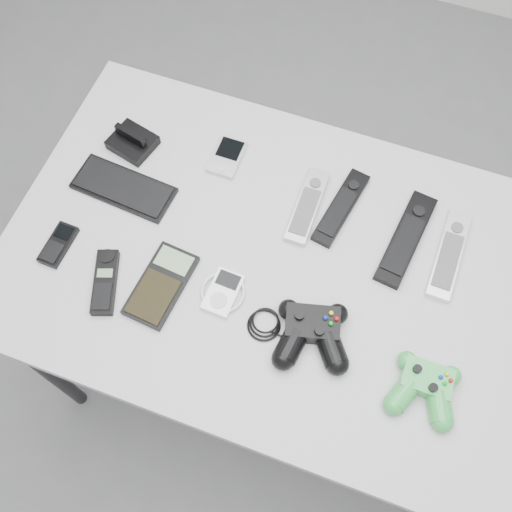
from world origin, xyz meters
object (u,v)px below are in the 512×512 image
(desk, at_px, (279,275))
(remote_black_b, at_px, (406,238))
(remote_silver_a, at_px, (307,206))
(pda_keyboard, at_px, (124,188))
(controller_black, at_px, (312,331))
(cordless_handset, at_px, (105,282))
(mp3_player, at_px, (223,292))
(pda, at_px, (227,157))
(remote_silver_b, at_px, (449,254))
(controller_green, at_px, (425,386))
(mobile_phone, at_px, (58,244))
(calculator, at_px, (161,285))
(remote_black_a, at_px, (341,207))

(desk, xyz_separation_m, remote_black_b, (0.23, 0.14, 0.08))
(desk, height_order, remote_silver_a, remote_silver_a)
(desk, relative_size, pda_keyboard, 5.18)
(controller_black, bearing_deg, cordless_handset, 170.62)
(remote_black_b, relative_size, mp3_player, 2.38)
(desk, distance_m, pda, 0.29)
(cordless_handset, xyz_separation_m, controller_black, (0.43, 0.04, 0.01))
(remote_silver_b, distance_m, mp3_player, 0.48)
(controller_green, bearing_deg, cordless_handset, -179.24)
(controller_black, bearing_deg, pda_keyboard, 145.34)
(mp3_player, bearing_deg, remote_black_b, 40.02)
(pda, bearing_deg, desk, -45.79)
(cordless_handset, bearing_deg, controller_black, -14.55)
(pda_keyboard, bearing_deg, remote_black_b, 12.63)
(pda_keyboard, distance_m, remote_black_b, 0.63)
(mp3_player, xyz_separation_m, controller_black, (0.20, -0.02, 0.02))
(cordless_handset, bearing_deg, remote_silver_a, 23.38)
(desk, relative_size, controller_green, 8.28)
(pda, xyz_separation_m, mp3_player, (0.11, -0.31, 0.00))
(remote_black_b, height_order, mobile_phone, remote_black_b)
(remote_silver_b, distance_m, cordless_handset, 0.72)
(desk, height_order, mp3_player, mp3_player)
(remote_black_b, height_order, controller_black, controller_black)
(calculator, relative_size, controller_black, 0.69)
(remote_silver_b, xyz_separation_m, cordless_handset, (-0.65, -0.30, 0.00))
(cordless_handset, bearing_deg, desk, 8.24)
(remote_black_a, distance_m, controller_green, 0.42)
(remote_black_a, bearing_deg, desk, -106.65)
(calculator, bearing_deg, controller_green, 2.73)
(desk, distance_m, remote_silver_b, 0.36)
(mobile_phone, xyz_separation_m, cordless_handset, (0.13, -0.04, 0.00))
(pda, bearing_deg, controller_black, -47.44)
(mobile_phone, height_order, calculator, same)
(remote_silver_a, xyz_separation_m, remote_black_b, (0.22, -0.00, 0.00))
(mobile_phone, xyz_separation_m, controller_green, (0.80, -0.03, 0.01))
(pda_keyboard, height_order, pda, pda)
(calculator, xyz_separation_m, controller_black, (0.32, 0.01, 0.02))
(pda_keyboard, relative_size, remote_black_b, 0.97)
(desk, xyz_separation_m, pda, (-0.20, 0.20, 0.08))
(controller_black, bearing_deg, remote_silver_a, 94.90)
(cordless_handset, bearing_deg, mp3_player, -4.94)
(remote_black_a, distance_m, remote_black_b, 0.15)
(remote_black_a, xyz_separation_m, remote_silver_b, (0.25, -0.03, 0.00))
(calculator, bearing_deg, remote_black_a, 50.79)
(remote_silver_a, bearing_deg, desk, -95.56)
(remote_black_b, bearing_deg, mobile_phone, -151.44)
(mobile_phone, distance_m, mp3_player, 0.37)
(pda, distance_m, controller_black, 0.46)
(pda_keyboard, bearing_deg, mp3_player, -23.42)
(remote_silver_a, distance_m, remote_silver_b, 0.32)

